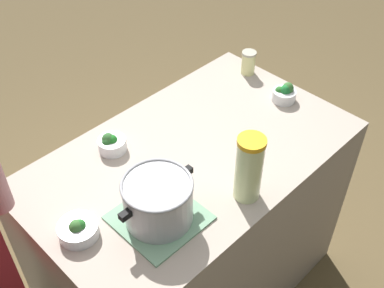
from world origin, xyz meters
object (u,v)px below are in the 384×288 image
Objects in this scene: cooking_pot at (158,200)px; broccoli_bowl_center at (78,229)px; mason_jar at (248,62)px; broccoli_bowl_front at (284,93)px; lemonade_pitcher at (249,168)px; broccoli_bowl_back at (111,143)px.

cooking_pot reaches higher than broccoli_bowl_center.
mason_jar is at bearing -168.87° from broccoli_bowl_center.
mason_jar is at bearing -101.42° from broccoli_bowl_front.
mason_jar reaches higher than broccoli_bowl_center.
cooking_pot is 0.33m from lemonade_pitcher.
lemonade_pitcher is 0.58m from broccoli_bowl_back.
lemonade_pitcher reaches higher than broccoli_bowl_back.
broccoli_bowl_center is at bearing 37.04° from broccoli_bowl_back.
broccoli_bowl_center is 0.42m from broccoli_bowl_back.
broccoli_bowl_front is at bearing -172.85° from cooking_pot.
broccoli_bowl_front is at bearing 159.21° from broccoli_bowl_back.
lemonade_pitcher reaches higher than broccoli_bowl_center.
broccoli_bowl_front is (-0.85, -0.11, -0.06)m from cooking_pot.
broccoli_bowl_front is (0.05, 0.25, -0.02)m from mason_jar.
lemonade_pitcher is 0.61m from broccoli_bowl_front.
broccoli_bowl_back is at bearing -104.41° from cooking_pot.
broccoli_bowl_back is (0.20, -0.53, -0.10)m from lemonade_pitcher.
broccoli_bowl_center is at bearing 11.13° from mason_jar.
cooking_pot reaches higher than broccoli_bowl_front.
cooking_pot is at bearing 7.15° from broccoli_bowl_front.
mason_jar is 0.80m from broccoli_bowl_back.
cooking_pot reaches higher than broccoli_bowl_back.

